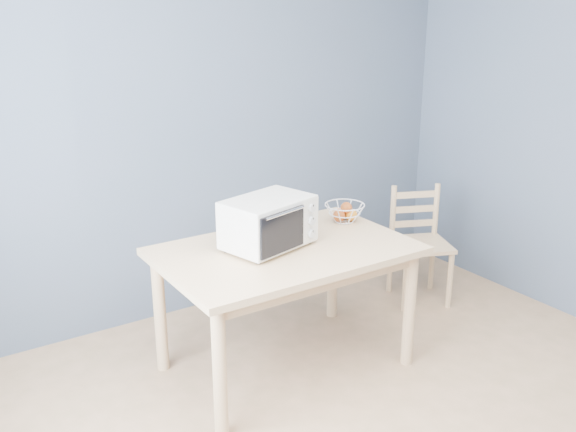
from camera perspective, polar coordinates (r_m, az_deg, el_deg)
room at (r=2.53m, az=15.23°, el=0.54°), size 4.01×4.51×2.61m
dining_table at (r=3.62m, az=-0.22°, el=-4.33°), size 1.40×0.90×0.75m
toaster_oven at (r=3.53m, az=-1.97°, el=-0.61°), size 0.55×0.46×0.29m
fruit_basket at (r=4.00m, az=5.03°, el=0.36°), size 0.30×0.30×0.13m
dining_chair at (r=4.69m, az=11.56°, el=-2.56°), size 0.50×0.50×0.82m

